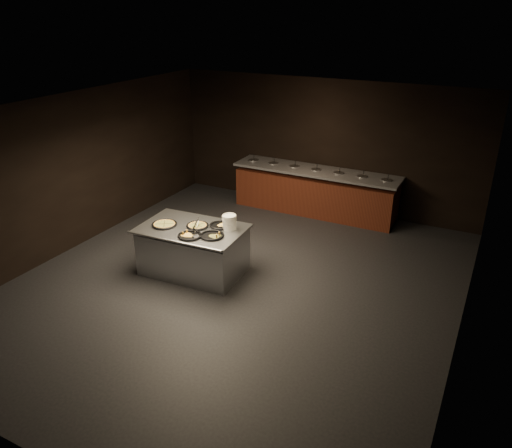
# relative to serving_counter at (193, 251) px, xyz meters

# --- Properties ---
(room) EXTENTS (7.02, 8.02, 2.92)m
(room) POSITION_rel_serving_counter_xyz_m (0.88, -0.05, 1.04)
(room) COLOR black
(room) RESTS_ON ground
(salad_bar) EXTENTS (3.70, 0.83, 1.18)m
(salad_bar) POSITION_rel_serving_counter_xyz_m (0.88, 3.51, 0.03)
(salad_bar) COLOR #5D2615
(salad_bar) RESTS_ON ground
(serving_counter) EXTENTS (1.84, 1.24, 0.85)m
(serving_counter) POSITION_rel_serving_counter_xyz_m (0.00, 0.00, 0.00)
(serving_counter) COLOR silver
(serving_counter) RESTS_ON ground
(plate_stack) EXTENTS (0.24, 0.24, 0.25)m
(plate_stack) POSITION_rel_serving_counter_xyz_m (0.59, 0.24, 0.57)
(plate_stack) COLOR silver
(plate_stack) RESTS_ON serving_counter
(pan_veggie_whole) EXTENTS (0.43, 0.43, 0.04)m
(pan_veggie_whole) POSITION_rel_serving_counter_xyz_m (-0.47, -0.14, 0.46)
(pan_veggie_whole) COLOR black
(pan_veggie_whole) RESTS_ON serving_counter
(pan_cheese_whole) EXTENTS (0.38, 0.38, 0.04)m
(pan_cheese_whole) POSITION_rel_serving_counter_xyz_m (0.06, 0.07, 0.46)
(pan_cheese_whole) COLOR black
(pan_cheese_whole) RESTS_ON serving_counter
(pan_cheese_slices_a) EXTENTS (0.38, 0.38, 0.04)m
(pan_cheese_slices_a) POSITION_rel_serving_counter_xyz_m (0.40, 0.27, 0.46)
(pan_cheese_slices_a) COLOR black
(pan_cheese_slices_a) RESTS_ON serving_counter
(pan_cheese_slices_b) EXTENTS (0.40, 0.40, 0.04)m
(pan_cheese_slices_b) POSITION_rel_serving_counter_xyz_m (0.17, -0.32, 0.46)
(pan_cheese_slices_b) COLOR black
(pan_cheese_slices_b) RESTS_ON serving_counter
(pan_veggie_slices) EXTENTS (0.40, 0.40, 0.04)m
(pan_veggie_slices) POSITION_rel_serving_counter_xyz_m (0.49, -0.15, 0.46)
(pan_veggie_slices) COLOR black
(pan_veggie_slices) RESTS_ON serving_counter
(server_left) EXTENTS (0.13, 0.35, 0.17)m
(server_left) POSITION_rel_serving_counter_xyz_m (0.09, 0.02, 0.52)
(server_left) COLOR silver
(server_left) RESTS_ON serving_counter
(server_right) EXTENTS (0.26, 0.27, 0.17)m
(server_right) POSITION_rel_serving_counter_xyz_m (0.20, -0.22, 0.52)
(server_right) COLOR silver
(server_right) RESTS_ON serving_counter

